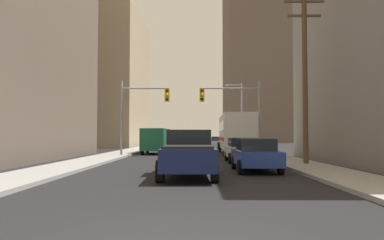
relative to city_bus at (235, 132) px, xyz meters
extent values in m
cube|color=#9E9E99|center=(-10.10, 22.52, -1.85)|extent=(2.60, 160.00, 0.15)
cube|color=#9E9E99|center=(2.21, 22.52, -1.85)|extent=(2.60, 160.00, 0.15)
cube|color=silver|center=(0.00, -0.01, 0.02)|extent=(2.87, 11.58, 2.90)
cube|color=black|center=(-1.26, -0.01, 0.54)|extent=(0.36, 10.58, 0.80)
cube|color=red|center=(-1.26, -0.01, -0.56)|extent=(0.36, 10.57, 0.28)
cylinder|color=black|center=(-1.17, 4.02, -1.43)|extent=(0.32, 1.00, 1.00)
cylinder|color=black|center=(1.18, 4.02, -1.43)|extent=(0.32, 1.00, 1.00)
cylinder|color=black|center=(-1.17, -3.23, -1.43)|extent=(0.32, 1.00, 1.00)
cylinder|color=black|center=(1.18, -3.23, -1.43)|extent=(0.32, 1.00, 1.00)
cube|color=#141E4C|center=(-3.84, -18.14, -1.13)|extent=(2.11, 5.44, 0.80)
cube|color=black|center=(-3.84, -17.17, -0.38)|extent=(1.84, 1.84, 0.70)
cube|color=black|center=(-3.84, -19.49, -0.68)|extent=(1.81, 2.41, 0.10)
cylinder|color=black|center=(-4.80, -16.41, -1.53)|extent=(0.28, 0.80, 0.80)
cylinder|color=black|center=(-2.88, -16.41, -1.53)|extent=(0.28, 0.80, 0.80)
cylinder|color=black|center=(-4.80, -19.87, -1.53)|extent=(0.28, 0.80, 0.80)
cylinder|color=black|center=(-2.88, -19.87, -1.53)|extent=(0.28, 0.80, 0.80)
cube|color=#195938|center=(-7.09, 0.27, -0.62)|extent=(2.19, 5.27, 1.90)
cube|color=black|center=(-7.09, 2.88, -0.20)|extent=(1.76, 0.08, 0.60)
cylinder|color=black|center=(-8.05, 1.94, -1.57)|extent=(0.24, 0.72, 0.72)
cylinder|color=black|center=(-6.13, 1.94, -1.57)|extent=(0.24, 0.72, 0.72)
cylinder|color=black|center=(-8.05, -1.39, -1.57)|extent=(0.24, 0.72, 0.72)
cylinder|color=black|center=(-6.13, -1.39, -1.57)|extent=(0.24, 0.72, 0.72)
cube|color=navy|center=(-0.77, -15.70, -1.28)|extent=(1.84, 4.22, 0.65)
cube|color=black|center=(-0.77, -15.85, -0.68)|extent=(1.60, 1.92, 0.55)
cylinder|color=black|center=(-1.63, -14.36, -1.61)|extent=(0.22, 0.64, 0.64)
cylinder|color=black|center=(0.09, -14.36, -1.61)|extent=(0.22, 0.64, 0.64)
cylinder|color=black|center=(-1.63, -17.04, -1.61)|extent=(0.22, 0.64, 0.64)
cylinder|color=black|center=(0.09, -17.04, -1.61)|extent=(0.22, 0.64, 0.64)
cube|color=white|center=(-0.63, -9.74, -1.28)|extent=(1.96, 4.27, 0.65)
cube|color=black|center=(-0.63, -9.89, -0.68)|extent=(1.66, 1.96, 0.55)
cylinder|color=black|center=(-1.50, -8.39, -1.61)|extent=(0.22, 0.64, 0.64)
cylinder|color=black|center=(0.23, -8.39, -1.61)|extent=(0.22, 0.64, 0.64)
cylinder|color=black|center=(-1.50, -11.08, -1.61)|extent=(0.22, 0.64, 0.64)
cylinder|color=black|center=(0.23, -11.08, -1.61)|extent=(0.22, 0.64, 0.64)
cube|color=black|center=(-4.09, 1.22, -1.28)|extent=(1.89, 4.24, 0.65)
cube|color=black|center=(-4.09, 1.07, -0.68)|extent=(1.62, 1.93, 0.55)
cylinder|color=black|center=(-4.95, 2.56, -1.61)|extent=(0.22, 0.64, 0.64)
cylinder|color=black|center=(-3.22, 2.56, -1.61)|extent=(0.22, 0.64, 0.64)
cylinder|color=black|center=(-4.95, -0.12, -1.61)|extent=(0.22, 0.64, 0.64)
cylinder|color=black|center=(-3.22, -0.12, -1.61)|extent=(0.22, 0.64, 0.64)
cube|color=#B7BABF|center=(-0.85, 12.10, -1.28)|extent=(1.88, 4.23, 0.65)
cube|color=black|center=(-0.85, 11.95, -0.68)|extent=(1.62, 1.93, 0.55)
cylinder|color=black|center=(-1.71, 13.44, -1.61)|extent=(0.22, 0.64, 0.64)
cylinder|color=black|center=(0.02, 13.44, -1.61)|extent=(0.22, 0.64, 0.64)
cylinder|color=black|center=(-1.71, 10.76, -1.61)|extent=(0.22, 0.64, 0.64)
cylinder|color=black|center=(0.02, 10.76, -1.61)|extent=(0.22, 0.64, 0.64)
cube|color=maroon|center=(-3.82, 23.35, -1.28)|extent=(1.93, 4.25, 0.65)
cube|color=black|center=(-3.82, 23.20, -0.68)|extent=(1.64, 1.95, 0.55)
cylinder|color=black|center=(-4.68, 24.69, -1.61)|extent=(0.22, 0.64, 0.64)
cylinder|color=black|center=(-2.96, 24.69, -1.61)|extent=(0.22, 0.64, 0.64)
cylinder|color=black|center=(-4.68, 22.00, -1.61)|extent=(0.22, 0.64, 0.64)
cylinder|color=black|center=(-2.96, 22.00, -1.61)|extent=(0.22, 0.64, 0.64)
cylinder|color=gray|center=(-9.41, -3.67, 1.07)|extent=(0.18, 0.18, 6.00)
cylinder|color=gray|center=(-7.60, -3.67, 3.47)|extent=(3.62, 0.12, 0.12)
cube|color=gold|center=(-5.79, -3.67, 2.95)|extent=(0.38, 0.30, 1.05)
sphere|color=black|center=(-5.79, -3.84, 3.29)|extent=(0.24, 0.24, 0.24)
sphere|color=#F9A514|center=(-5.79, -3.84, 2.95)|extent=(0.24, 0.24, 0.24)
sphere|color=black|center=(-5.79, -3.84, 2.61)|extent=(0.24, 0.24, 0.24)
cylinder|color=gray|center=(1.51, -3.67, 1.07)|extent=(0.18, 0.18, 6.00)
cylinder|color=gray|center=(-0.76, -3.67, 3.47)|extent=(4.53, 0.12, 0.12)
cube|color=gold|center=(-3.03, -3.67, 2.95)|extent=(0.38, 0.30, 1.05)
sphere|color=black|center=(-3.03, -3.84, 3.29)|extent=(0.24, 0.24, 0.24)
sphere|color=#F9A514|center=(-3.03, -3.84, 2.95)|extent=(0.24, 0.24, 0.24)
sphere|color=black|center=(-3.03, -3.84, 2.61)|extent=(0.24, 0.24, 0.24)
cylinder|color=brown|center=(2.47, -12.69, 2.91)|extent=(0.28, 0.28, 9.67)
cube|color=brown|center=(2.47, -12.69, 7.14)|extent=(2.20, 0.12, 0.12)
cube|color=brown|center=(2.47, -12.69, 6.34)|extent=(1.80, 0.12, 0.12)
cylinder|color=gray|center=(1.61, 8.42, 1.82)|extent=(0.16, 0.16, 7.50)
cylinder|color=gray|center=(0.74, 8.42, 5.37)|extent=(1.74, 0.10, 0.10)
ellipsoid|color=#4C4C51|center=(-0.13, 8.42, 5.27)|extent=(0.56, 0.32, 0.20)
cube|color=tan|center=(-20.60, 23.99, 8.31)|extent=(17.39, 20.32, 20.47)
cube|color=#66564C|center=(16.24, 59.68, 32.95)|extent=(24.29, 20.74, 69.76)
camera|label=1|loc=(-3.56, -32.99, -0.26)|focal=34.77mm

